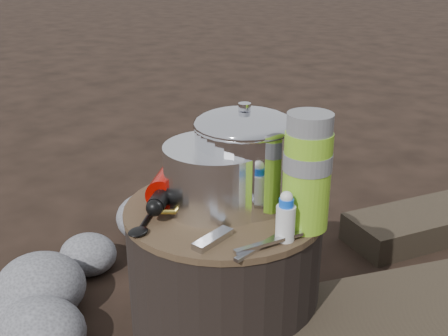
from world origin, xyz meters
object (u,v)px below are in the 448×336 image
Objects in this scene: camping_pot at (244,156)px; fuel_bottle at (175,177)px; stump at (224,284)px; travel_mug at (306,175)px; thermos at (307,173)px.

camping_pot reaches higher than fuel_bottle.
stump is 3.42× the size of travel_mug.
stump is at bearing -172.66° from thermos.
thermos is 1.86× the size of travel_mug.
stump is 0.27m from fuel_bottle.
fuel_bottle is 1.27× the size of thermos.
fuel_bottle is (-0.16, -0.05, -0.07)m from camping_pot.
camping_pot is 0.71× the size of fuel_bottle.
thermos reaches higher than travel_mug.
fuel_bottle is 2.37× the size of travel_mug.
travel_mug is (0.11, 0.08, -0.04)m from camping_pot.
travel_mug is at bearing 116.47° from thermos.
fuel_bottle is 0.29m from travel_mug.
stump is at bearing -27.58° from fuel_bottle.
camping_pot is 0.14m from travel_mug.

